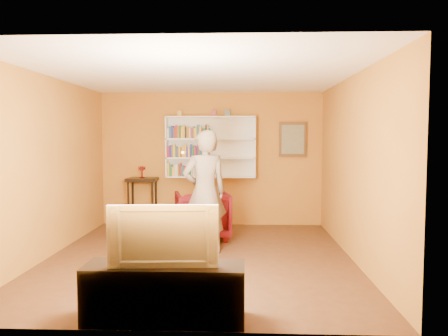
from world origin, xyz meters
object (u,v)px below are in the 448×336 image
at_px(console_table, 142,186).
at_px(television, 164,234).
at_px(person, 205,192).
at_px(tv_cabinet, 165,292).
at_px(ruby_lustre, 142,170).
at_px(bookshelf, 211,147).
at_px(armchair, 202,215).

bearing_deg(console_table, television, -74.44).
distance_m(person, tv_cabinet, 2.61).
bearing_deg(tv_cabinet, ruby_lustre, 105.56).
xyz_separation_m(bookshelf, ruby_lustre, (-1.37, -0.16, -0.45)).
height_order(console_table, television, television).
bearing_deg(console_table, armchair, -38.48).
bearing_deg(person, bookshelf, -108.95).
bearing_deg(console_table, person, -54.17).
xyz_separation_m(console_table, tv_cabinet, (1.25, -4.50, -0.53)).
xyz_separation_m(armchair, tv_cabinet, (-0.05, -3.47, -0.14)).
relative_size(bookshelf, ruby_lustre, 7.68).
bearing_deg(ruby_lustre, console_table, -116.57).
bearing_deg(person, console_table, -74.73).
bearing_deg(bookshelf, armchair, -93.40).
relative_size(ruby_lustre, tv_cabinet, 0.15).
bearing_deg(ruby_lustre, bookshelf, 6.63).
height_order(bookshelf, console_table, bookshelf).
distance_m(console_table, ruby_lustre, 0.34).
bearing_deg(armchair, person, 84.57).
height_order(armchair, person, person).
distance_m(ruby_lustre, armchair, 1.81).
bearing_deg(tv_cabinet, television, 0.00).
bearing_deg(armchair, bookshelf, -106.70).
relative_size(armchair, person, 0.49).
bearing_deg(armchair, console_table, -51.78).
distance_m(console_table, person, 2.45).
bearing_deg(bookshelf, television, -91.47).
distance_m(tv_cabinet, television, 0.58).
relative_size(armchair, television, 0.89).
height_order(bookshelf, television, bookshelf).
distance_m(bookshelf, person, 2.24).
relative_size(ruby_lustre, television, 0.22).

